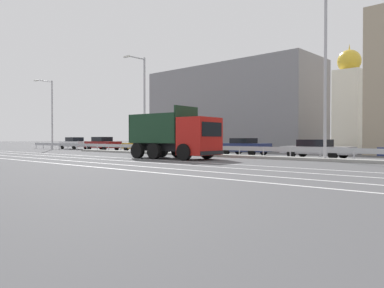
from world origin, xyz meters
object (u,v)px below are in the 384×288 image
(street_lamp_1, at_px, (143,100))
(parked_car_1, at_px, (103,144))
(median_road_sign, at_px, (180,139))
(parked_car_3, at_px, (185,145))
(parked_car_5, at_px, (316,149))
(church_tower, at_px, (349,100))
(parked_car_0, at_px, (74,143))
(street_lamp_2, at_px, (324,66))
(parked_car_2, at_px, (140,145))
(street_lamp_0, at_px, (51,111))
(parked_car_4, at_px, (245,146))
(dump_truck, at_px, (184,139))

(street_lamp_1, distance_m, parked_car_1, 11.58)
(median_road_sign, xyz_separation_m, parked_car_3, (-2.06, 2.79, -0.55))
(parked_car_5, distance_m, church_tower, 30.81)
(parked_car_0, bearing_deg, median_road_sign, -96.96)
(parked_car_0, bearing_deg, street_lamp_2, -94.10)
(parked_car_2, bearing_deg, parked_car_1, 92.28)
(street_lamp_2, bearing_deg, parked_car_2, 171.87)
(street_lamp_2, distance_m, church_tower, 33.51)
(street_lamp_0, bearing_deg, church_tower, 53.90)
(parked_car_4, bearing_deg, street_lamp_2, 65.55)
(dump_truck, bearing_deg, street_lamp_1, -119.48)
(parked_car_0, bearing_deg, street_lamp_1, -99.02)
(street_lamp_2, bearing_deg, parked_car_4, 156.77)
(street_lamp_1, relative_size, parked_car_1, 1.80)
(parked_car_0, xyz_separation_m, church_tower, (23.99, 28.86, 6.02))
(street_lamp_2, distance_m, parked_car_1, 27.78)
(parked_car_3, height_order, church_tower, church_tower)
(median_road_sign, bearing_deg, parked_car_2, 160.99)
(dump_truck, bearing_deg, parked_car_2, -123.46)
(parked_car_0, bearing_deg, parked_car_5, -89.22)
(dump_truck, relative_size, church_tower, 0.44)
(parked_car_0, distance_m, church_tower, 38.01)
(parked_car_3, bearing_deg, street_lamp_1, 137.82)
(median_road_sign, xyz_separation_m, street_lamp_2, (12.09, -0.01, 4.35))
(dump_truck, distance_m, street_lamp_1, 10.47)
(parked_car_4, relative_size, church_tower, 0.27)
(church_tower, bearing_deg, street_lamp_1, -101.97)
(parked_car_1, xyz_separation_m, parked_car_2, (6.57, 0.11, -0.05))
(parked_car_4, distance_m, parked_car_5, 6.35)
(parked_car_4, height_order, church_tower, church_tower)
(street_lamp_1, relative_size, street_lamp_2, 0.83)
(dump_truck, height_order, parked_car_2, dump_truck)
(parked_car_1, relative_size, parked_car_5, 0.99)
(median_road_sign, relative_size, parked_car_2, 0.59)
(parked_car_1, relative_size, parked_car_4, 1.21)
(parked_car_0, xyz_separation_m, parked_car_3, (19.79, -0.32, 0.02))
(parked_car_1, relative_size, parked_car_3, 1.06)
(median_road_sign, bearing_deg, street_lamp_2, -0.04)
(parked_car_2, distance_m, church_tower, 31.52)
(parked_car_1, bearing_deg, parked_car_0, -93.43)
(dump_truck, distance_m, street_lamp_2, 9.76)
(parked_car_1, bearing_deg, street_lamp_1, 73.99)
(street_lamp_2, distance_m, parked_car_5, 6.06)
(parked_car_1, distance_m, parked_car_2, 6.57)
(street_lamp_1, height_order, parked_car_4, street_lamp_1)
(parked_car_0, bearing_deg, street_lamp_0, -170.21)
(street_lamp_0, bearing_deg, parked_car_1, 26.14)
(street_lamp_0, relative_size, parked_car_3, 1.83)
(parked_car_1, xyz_separation_m, church_tower, (17.25, 29.14, 6.00))
(street_lamp_1, bearing_deg, parked_car_0, 169.83)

